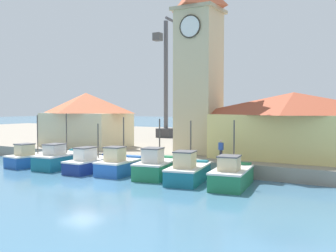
{
  "coord_description": "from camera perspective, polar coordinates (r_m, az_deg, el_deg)",
  "views": [
    {
      "loc": [
        17.91,
        -19.72,
        5.16
      ],
      "look_at": [
        1.47,
        9.06,
        3.5
      ],
      "focal_mm": 42.0,
      "sensor_mm": 36.0,
      "label": 1
    }
  ],
  "objects": [
    {
      "name": "ground_plane",
      "position": [
        27.14,
        -12.41,
        -8.16
      ],
      "size": [
        300.0,
        300.0,
        0.0
      ],
      "primitive_type": "plane",
      "color": "teal"
    },
    {
      "name": "quay_wharf",
      "position": [
        50.31,
        8.75,
        -2.46
      ],
      "size": [
        120.0,
        40.0,
        1.03
      ],
      "primitive_type": "cube",
      "color": "gray",
      "rests_on": "ground"
    },
    {
      "name": "fishing_boat_far_left",
      "position": [
        36.01,
        -19.14,
        -4.44
      ],
      "size": [
        2.47,
        4.6,
        4.39
      ],
      "color": "#2356A8",
      "rests_on": "ground"
    },
    {
      "name": "fishing_boat_left_outer",
      "position": [
        34.26,
        -15.21,
        -4.63
      ],
      "size": [
        2.42,
        5.19,
        4.56
      ],
      "color": "#196B7F",
      "rests_on": "ground"
    },
    {
      "name": "fishing_boat_left_inner",
      "position": [
        31.86,
        -10.93,
        -5.28
      ],
      "size": [
        1.96,
        5.2,
        3.77
      ],
      "color": "navy",
      "rests_on": "ground"
    },
    {
      "name": "fishing_boat_mid_left",
      "position": [
        30.16,
        -7.02,
        -5.6
      ],
      "size": [
        2.37,
        4.18,
        4.34
      ],
      "color": "#2356A8",
      "rests_on": "ground"
    },
    {
      "name": "fishing_boat_center",
      "position": [
        28.72,
        -1.68,
        -5.94
      ],
      "size": [
        2.85,
        4.81,
        4.25
      ],
      "color": "#237A4C",
      "rests_on": "ground"
    },
    {
      "name": "fishing_boat_mid_right",
      "position": [
        26.91,
        2.91,
        -6.59
      ],
      "size": [
        2.89,
        4.98,
        4.18
      ],
      "color": "#196B7F",
      "rests_on": "ground"
    },
    {
      "name": "fishing_boat_right_inner",
      "position": [
        25.68,
        9.22,
        -7.09
      ],
      "size": [
        2.7,
        4.93,
        4.26
      ],
      "color": "#237A4C",
      "rests_on": "ground"
    },
    {
      "name": "clock_tower",
      "position": [
        35.28,
        4.49,
        9.27
      ],
      "size": [
        3.88,
        3.88,
        16.99
      ],
      "color": "beige",
      "rests_on": "quay_wharf"
    },
    {
      "name": "warehouse_left",
      "position": [
        41.51,
        -11.79,
        1.03
      ],
      "size": [
        8.76,
        5.68,
        5.52
      ],
      "color": "beige",
      "rests_on": "quay_wharf"
    },
    {
      "name": "warehouse_right",
      "position": [
        32.4,
        17.73,
        0.16
      ],
      "size": [
        12.53,
        6.4,
        5.24
      ],
      "color": "#E5D17A",
      "rests_on": "quay_wharf"
    },
    {
      "name": "port_crane_near",
      "position": [
        52.41,
        0.05,
        5.11
      ],
      "size": [
        4.82,
        10.66,
        15.97
      ],
      "color": "#353539",
      "rests_on": "quay_wharf"
    },
    {
      "name": "dock_worker_near_tower",
      "position": [
        29.85,
        7.69,
        -3.48
      ],
      "size": [
        0.34,
        0.22,
        1.62
      ],
      "color": "#33333D",
      "rests_on": "quay_wharf"
    }
  ]
}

